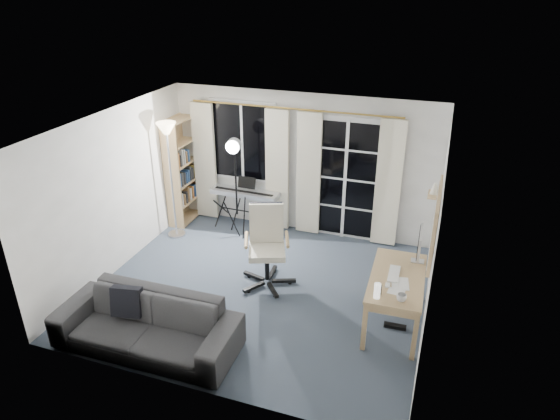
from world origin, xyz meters
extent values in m
cube|color=#36404E|center=(0.00, 0.00, -0.01)|extent=(4.50, 4.00, 0.02)
cube|color=white|center=(-1.05, 1.98, 1.50)|extent=(1.20, 0.06, 1.40)
cube|color=black|center=(-1.05, 1.95, 1.50)|extent=(1.10, 0.02, 1.30)
cube|color=white|center=(-1.05, 1.94, 1.50)|extent=(0.04, 0.03, 1.30)
cube|color=white|center=(0.75, 1.98, 1.02)|extent=(1.32, 0.06, 2.11)
cube|color=black|center=(0.45, 1.95, 1.02)|extent=(0.55, 0.02, 1.95)
cube|color=black|center=(1.05, 1.95, 1.02)|extent=(0.55, 0.02, 1.95)
cube|color=white|center=(0.75, 1.94, 1.02)|extent=(0.05, 0.04, 2.05)
cube|color=white|center=(0.75, 1.94, 0.55)|extent=(1.15, 0.03, 0.03)
cube|color=white|center=(0.75, 1.94, 1.05)|extent=(1.15, 0.03, 0.03)
cube|color=white|center=(0.75, 1.94, 1.55)|extent=(1.15, 0.03, 0.03)
cylinder|color=gold|center=(-0.15, 1.90, 2.15)|extent=(3.50, 0.03, 0.03)
cube|color=#F7EACA|center=(-1.75, 1.88, 1.08)|extent=(0.40, 0.07, 2.10)
cube|color=#F7EACA|center=(-0.40, 1.88, 1.08)|extent=(0.40, 0.07, 2.10)
cube|color=#F7EACA|center=(0.15, 1.88, 1.08)|extent=(0.40, 0.07, 2.10)
cube|color=#F7EACA|center=(1.45, 1.88, 1.08)|extent=(0.40, 0.07, 2.10)
cube|color=tan|center=(-2.09, 1.30, 0.95)|extent=(0.30, 0.03, 1.89)
cube|color=tan|center=(-2.09, 2.15, 0.95)|extent=(0.30, 0.03, 1.89)
cube|color=tan|center=(-2.23, 1.72, 0.95)|extent=(0.04, 0.85, 1.89)
cube|color=tan|center=(-2.09, 1.72, 0.03)|extent=(0.31, 0.85, 0.02)
cube|color=tan|center=(-2.09, 1.72, 0.38)|extent=(0.31, 0.85, 0.02)
cube|color=tan|center=(-2.09, 1.72, 0.74)|extent=(0.31, 0.85, 0.02)
cube|color=tan|center=(-2.09, 1.72, 1.10)|extent=(0.31, 0.85, 0.02)
cube|color=tan|center=(-2.09, 1.72, 1.46)|extent=(0.31, 0.85, 0.02)
cube|color=tan|center=(-2.09, 1.72, 1.86)|extent=(0.31, 0.85, 0.02)
cube|color=beige|center=(-2.07, 1.37, 0.51)|extent=(0.21, 0.06, 0.24)
cube|color=olive|center=(-2.07, 1.47, 0.49)|extent=(0.21, 0.04, 0.19)
cube|color=#353535|center=(-2.07, 1.55, 0.50)|extent=(0.21, 0.04, 0.22)
cube|color=olive|center=(-2.07, 1.62, 0.53)|extent=(0.21, 0.04, 0.28)
cube|color=beige|center=(-2.07, 1.69, 0.50)|extent=(0.21, 0.05, 0.22)
cube|color=#D07C3B|center=(-2.07, 1.78, 0.50)|extent=(0.21, 0.04, 0.23)
cube|color=#2E528C|center=(-2.07, 1.85, 0.51)|extent=(0.21, 0.05, 0.23)
cube|color=olive|center=(-2.07, 1.93, 0.50)|extent=(0.21, 0.03, 0.22)
cube|color=#D07C3B|center=(-2.07, 2.00, 0.50)|extent=(0.21, 0.05, 0.23)
cube|color=#353535|center=(-2.07, 2.09, 0.51)|extent=(0.21, 0.03, 0.25)
cube|color=#2E528C|center=(-2.07, 1.37, 0.88)|extent=(0.21, 0.03, 0.26)
cube|color=#353535|center=(-2.07, 1.44, 0.88)|extent=(0.21, 0.06, 0.25)
cube|color=#353535|center=(-2.07, 1.54, 0.86)|extent=(0.21, 0.04, 0.22)
cube|color=#2E528C|center=(-2.07, 1.61, 0.85)|extent=(0.21, 0.03, 0.20)
cube|color=#2E528C|center=(-2.07, 1.68, 0.86)|extent=(0.21, 0.04, 0.22)
cube|color=#353535|center=(-2.07, 1.75, 0.88)|extent=(0.21, 0.03, 0.26)
cube|color=#353535|center=(-2.07, 1.82, 0.85)|extent=(0.21, 0.05, 0.21)
cube|color=#D6BD50|center=(-2.07, 1.90, 0.86)|extent=(0.21, 0.04, 0.22)
cube|color=olive|center=(-2.07, 1.97, 0.87)|extent=(0.21, 0.03, 0.23)
cube|color=#353535|center=(-2.07, 2.04, 0.86)|extent=(0.21, 0.03, 0.22)
cube|color=#D07C3B|center=(-2.07, 1.37, 1.24)|extent=(0.21, 0.04, 0.27)
cube|color=#353535|center=(-2.07, 1.45, 1.21)|extent=(0.21, 0.03, 0.20)
cube|color=beige|center=(-2.07, 1.51, 1.25)|extent=(0.21, 0.03, 0.28)
cube|color=beige|center=(-2.07, 1.58, 1.24)|extent=(0.21, 0.03, 0.26)
cube|color=olive|center=(-2.07, 1.65, 1.21)|extent=(0.21, 0.03, 0.21)
cube|color=#2E528C|center=(-2.07, 1.72, 1.22)|extent=(0.21, 0.04, 0.22)
cylinder|color=#B2B2B7|center=(-1.95, 1.07, 0.02)|extent=(0.39, 0.39, 0.03)
cylinder|color=#B2B2B7|center=(-1.95, 1.07, 0.94)|extent=(0.04, 0.04, 1.84)
cone|color=#FFE5B2|center=(-1.95, 1.07, 1.89)|extent=(0.42, 0.42, 0.19)
cylinder|color=black|center=(-1.39, 1.71, 0.32)|extent=(0.04, 0.58, 0.52)
cylinder|color=black|center=(-1.39, 1.71, 0.32)|extent=(0.04, 0.58, 0.52)
cylinder|color=black|center=(-0.47, 1.69, 0.32)|extent=(0.04, 0.58, 0.52)
cylinder|color=black|center=(-0.47, 1.69, 0.32)|extent=(0.04, 0.58, 0.52)
cylinder|color=black|center=(-0.93, 1.70, 0.32)|extent=(0.92, 0.05, 0.02)
cube|color=silver|center=(-0.93, 1.70, 0.67)|extent=(1.20, 0.34, 0.08)
cube|color=white|center=(-0.93, 1.63, 0.70)|extent=(1.11, 0.16, 0.01)
cube|color=black|center=(-0.93, 1.66, 0.71)|extent=(1.07, 0.10, 0.01)
cube|color=black|center=(-0.93, 1.79, 0.83)|extent=(0.32, 0.07, 0.20)
cylinder|color=black|center=(-0.84, 1.43, 0.32)|extent=(0.07, 0.28, 0.71)
cylinder|color=black|center=(-1.03, 1.50, 0.32)|extent=(0.26, 0.12, 0.71)
cylinder|color=black|center=(-1.00, 1.30, 0.32)|extent=(0.22, 0.19, 0.71)
cylinder|color=black|center=(-0.95, 1.41, 1.01)|extent=(0.03, 0.03, 1.23)
cylinder|color=silver|center=(-0.95, 1.36, 1.62)|extent=(0.25, 0.16, 0.23)
cylinder|color=white|center=(-0.93, 1.28, 1.62)|extent=(0.20, 0.05, 0.20)
cube|color=black|center=(0.27, 0.25, 0.05)|extent=(0.35, 0.18, 0.04)
cylinder|color=black|center=(0.35, 0.28, 0.03)|extent=(0.07, 0.07, 0.05)
cube|color=black|center=(0.03, 0.40, 0.05)|extent=(0.07, 0.35, 0.04)
cylinder|color=black|center=(0.03, 0.49, 0.03)|extent=(0.07, 0.07, 0.05)
cube|color=black|center=(-0.19, 0.22, 0.05)|extent=(0.35, 0.14, 0.04)
cylinder|color=black|center=(-0.27, 0.24, 0.03)|extent=(0.07, 0.07, 0.05)
cube|color=black|center=(-0.08, -0.04, 0.05)|extent=(0.24, 0.32, 0.04)
cylinder|color=black|center=(-0.13, -0.12, 0.03)|extent=(0.07, 0.07, 0.05)
cube|color=black|center=(0.20, -0.03, 0.05)|extent=(0.26, 0.31, 0.04)
cylinder|color=black|center=(0.25, -0.10, 0.03)|extent=(0.07, 0.07, 0.05)
cylinder|color=black|center=(0.05, 0.16, 0.31)|extent=(0.09, 0.09, 0.44)
cube|color=beige|center=(0.05, 0.16, 0.55)|extent=(0.65, 0.65, 0.09)
cube|color=beige|center=(-0.04, 0.38, 0.88)|extent=(0.50, 0.30, 0.58)
cube|color=black|center=(-0.06, 0.43, 0.90)|extent=(0.47, 0.27, 0.53)
cylinder|color=tan|center=(-0.23, 0.08, 0.72)|extent=(0.20, 0.43, 0.05)
cylinder|color=tan|center=(0.30, 0.28, 0.72)|extent=(0.20, 0.43, 0.05)
cube|color=#9D7D50|center=(1.88, -0.14, 0.68)|extent=(0.69, 1.32, 0.04)
cube|color=#9D7D50|center=(1.88, -0.14, 0.62)|extent=(0.65, 1.28, 0.09)
cube|color=#9D7D50|center=(1.61, -0.76, 0.33)|extent=(0.06, 0.06, 0.66)
cube|color=#9D7D50|center=(2.18, -0.75, 0.33)|extent=(0.06, 0.06, 0.66)
cube|color=#9D7D50|center=(1.58, 0.47, 0.33)|extent=(0.06, 0.06, 0.66)
cube|color=#9D7D50|center=(2.15, 0.48, 0.33)|extent=(0.06, 0.06, 0.66)
cube|color=silver|center=(2.08, 0.31, 0.71)|extent=(0.17, 0.12, 0.01)
cube|color=silver|center=(2.08, 0.31, 0.83)|extent=(0.04, 0.03, 0.21)
cube|color=silver|center=(2.08, 0.31, 0.98)|extent=(0.05, 0.50, 0.32)
cube|color=black|center=(2.06, 0.31, 0.98)|extent=(0.02, 0.47, 0.28)
cube|color=white|center=(1.83, -0.10, 0.71)|extent=(0.14, 0.39, 0.02)
cube|color=white|center=(1.79, -0.38, 0.71)|extent=(0.06, 0.09, 0.02)
cube|color=white|center=(1.93, -0.29, 0.70)|extent=(0.25, 0.31, 0.01)
cube|color=white|center=(1.90, -0.47, 0.70)|extent=(0.20, 0.15, 0.00)
cube|color=black|center=(1.72, -0.57, 0.76)|extent=(0.05, 0.04, 0.11)
cylinder|color=white|center=(1.70, -0.66, 0.79)|extent=(0.08, 0.08, 0.19)
cube|color=black|center=(1.93, -0.24, 0.02)|extent=(0.28, 0.08, 0.05)
imported|color=silver|center=(1.98, -0.64, 0.76)|extent=(0.12, 0.09, 0.11)
cube|color=tan|center=(2.23, -0.35, 1.55)|extent=(0.04, 0.94, 0.74)
cube|color=white|center=(2.21, -0.35, 1.55)|extent=(0.01, 0.84, 0.64)
cube|color=tan|center=(2.23, 0.55, 1.60)|extent=(0.03, 0.42, 0.32)
cube|color=#4F9F7E|center=(2.21, 0.55, 1.60)|extent=(0.00, 0.36, 0.26)
cube|color=tan|center=(2.16, 1.05, 1.35)|extent=(0.16, 0.30, 0.02)
cone|color=beige|center=(2.16, 1.05, 1.44)|extent=(0.12, 0.12, 0.15)
imported|color=#2A2A2C|center=(-0.84, -1.55, 0.43)|extent=(2.20, 0.67, 0.86)
cube|color=black|center=(-1.16, -1.45, 0.51)|extent=(0.40, 0.27, 0.39)
camera|label=1|loc=(2.20, -5.53, 4.09)|focal=32.00mm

